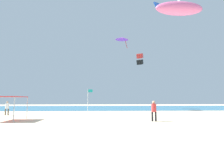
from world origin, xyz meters
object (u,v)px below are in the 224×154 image
object	(u,v)px
kite_box_red	(140,59)
person_leftmost	(154,109)
kite_parafoil_blue	(158,6)
canopy_tent	(6,97)
kite_delta_purple	(122,39)
kite_inflatable_pink	(179,8)
banner_flag	(88,100)
person_central	(7,107)

from	to	relation	value
kite_box_red	person_leftmost	bearing A→B (deg)	112.76
kite_parafoil_blue	person_leftmost	bearing A→B (deg)	11.56
canopy_tent	kite_box_red	distance (m)	30.25
person_leftmost	kite_delta_purple	size ratio (longest dim) A/B	0.49
kite_delta_purple	canopy_tent	bearing A→B (deg)	18.54
kite_box_red	kite_inflatable_pink	world-z (taller)	kite_inflatable_pink
canopy_tent	kite_box_red	bearing A→B (deg)	52.34
canopy_tent	kite_inflatable_pink	bearing A→B (deg)	5.53
kite_parafoil_blue	kite_box_red	world-z (taller)	kite_parafoil_blue
person_leftmost	kite_inflatable_pink	xyz separation A→B (m)	(4.13, 3.29, 11.39)
banner_flag	kite_parafoil_blue	size ratio (longest dim) A/B	0.97
banner_flag	kite_inflatable_pink	xyz separation A→B (m)	(10.55, -3.19, 10.52)
person_leftmost	kite_box_red	size ratio (longest dim) A/B	0.69
kite_delta_purple	person_central	bearing A→B (deg)	2.62
person_central	banner_flag	distance (m)	10.34
kite_box_red	person_central	bearing A→B (deg)	70.99
canopy_tent	kite_inflatable_pink	distance (m)	20.95
person_leftmost	person_central	distance (m)	18.31
person_leftmost	person_central	xyz separation A→B (m)	(-16.66, 7.61, -0.06)
banner_flag	kite_inflatable_pink	world-z (taller)	kite_inflatable_pink
person_leftmost	kite_parafoil_blue	bearing A→B (deg)	-116.66
person_leftmost	banner_flag	xyz separation A→B (m)	(-6.42, 6.48, 0.87)
canopy_tent	person_central	distance (m)	6.72
banner_flag	kite_delta_purple	xyz separation A→B (m)	(5.70, 14.11, 12.33)
banner_flag	kite_delta_purple	world-z (taller)	kite_delta_purple
person_central	kite_parafoil_blue	size ratio (longest dim) A/B	0.53
canopy_tent	person_leftmost	world-z (taller)	canopy_tent
kite_delta_purple	kite_inflatable_pink	world-z (taller)	kite_delta_purple
banner_flag	canopy_tent	bearing A→B (deg)	-146.94
banner_flag	kite_box_red	size ratio (longest dim) A/B	1.19
canopy_tent	person_leftmost	distance (m)	14.14
canopy_tent	person_central	bearing A→B (deg)	113.54
person_central	banner_flag	size ratio (longest dim) A/B	0.55
person_central	person_leftmost	bearing A→B (deg)	-45.52
person_central	kite_box_red	size ratio (longest dim) A/B	0.65
canopy_tent	person_leftmost	bearing A→B (deg)	-6.26
kite_parafoil_blue	kite_inflatable_pink	world-z (taller)	kite_parafoil_blue
person_central	banner_flag	bearing A→B (deg)	-27.25
kite_box_red	kite_inflatable_pink	size ratio (longest dim) A/B	0.49
canopy_tent	person_central	world-z (taller)	canopy_tent
canopy_tent	person_leftmost	size ratio (longest dim) A/B	1.70
person_central	canopy_tent	bearing A→B (deg)	-87.44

